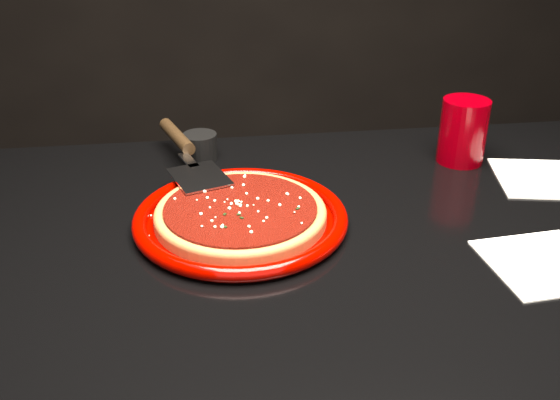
# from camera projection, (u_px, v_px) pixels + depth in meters

# --- Properties ---
(plate) EXTENTS (0.36, 0.36, 0.02)m
(plate) POSITION_uv_depth(u_px,v_px,m) (241.00, 218.00, 0.88)
(plate) COLOR #730200
(plate) RESTS_ON table
(pizza_crust) EXTENTS (0.29, 0.29, 0.01)m
(pizza_crust) POSITION_uv_depth(u_px,v_px,m) (241.00, 216.00, 0.88)
(pizza_crust) COLOR #94572F
(pizza_crust) RESTS_ON plate
(pizza_crust_rim) EXTENTS (0.29, 0.29, 0.02)m
(pizza_crust_rim) POSITION_uv_depth(u_px,v_px,m) (241.00, 212.00, 0.88)
(pizza_crust_rim) COLOR #94572F
(pizza_crust_rim) RESTS_ON plate
(pizza_sauce) EXTENTS (0.25, 0.25, 0.01)m
(pizza_sauce) POSITION_uv_depth(u_px,v_px,m) (240.00, 209.00, 0.87)
(pizza_sauce) COLOR #611008
(pizza_sauce) RESTS_ON plate
(parmesan_dusting) EXTENTS (0.21, 0.21, 0.01)m
(parmesan_dusting) POSITION_uv_depth(u_px,v_px,m) (240.00, 205.00, 0.87)
(parmesan_dusting) COLOR beige
(parmesan_dusting) RESTS_ON plate
(basil_flecks) EXTENTS (0.19, 0.19, 0.00)m
(basil_flecks) POSITION_uv_depth(u_px,v_px,m) (240.00, 206.00, 0.87)
(basil_flecks) COLOR black
(basil_flecks) RESTS_ON plate
(pizza_server) EXTENTS (0.19, 0.34, 0.02)m
(pizza_server) POSITION_uv_depth(u_px,v_px,m) (188.00, 152.00, 1.02)
(pizza_server) COLOR #B6B8BE
(pizza_server) RESTS_ON plate
(cup) EXTENTS (0.10, 0.10, 0.11)m
(cup) POSITION_uv_depth(u_px,v_px,m) (463.00, 131.00, 1.06)
(cup) COLOR #880007
(cup) RESTS_ON table
(napkin_a) EXTENTS (0.15, 0.15, 0.00)m
(napkin_a) POSITION_uv_depth(u_px,v_px,m) (543.00, 264.00, 0.80)
(napkin_a) COLOR white
(napkin_a) RESTS_ON table
(napkin_b) EXTENTS (0.16, 0.17, 0.00)m
(napkin_b) POSITION_uv_depth(u_px,v_px,m) (540.00, 178.00, 1.02)
(napkin_b) COLOR white
(napkin_b) RESTS_ON table
(ramekin) EXTENTS (0.08, 0.08, 0.05)m
(ramekin) POSITION_uv_depth(u_px,v_px,m) (200.00, 146.00, 1.08)
(ramekin) COLOR black
(ramekin) RESTS_ON table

